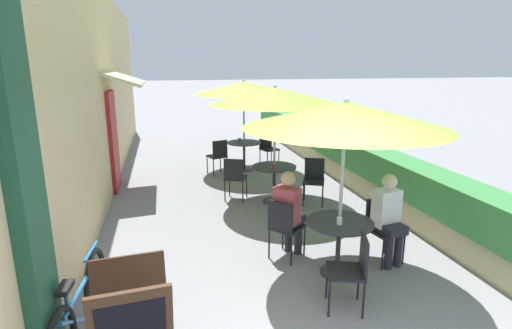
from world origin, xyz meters
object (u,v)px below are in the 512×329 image
object	(u,v)px
cafe_chair_near_back	(382,224)
cafe_chair_mid_right	(314,177)
cafe_chair_far_right	(218,154)
menu_board	(132,327)
cafe_chair_mid_left	(235,175)
cafe_chair_far_left	(268,146)
patio_umbrella_mid	(275,96)
coffee_cup_near	(339,221)
seated_patron_near_back	(389,216)
seated_patron_near_left	(289,210)
patio_table_near	(339,234)
coffee_cup_far	(240,140)
coffee_cup_mid	(273,166)
patio_umbrella_near	(346,115)
cafe_chair_near_right	(353,266)
patio_table_mid	(274,175)
bicycle_leaning	(80,309)
patio_table_far	(244,149)
cafe_chair_near_left	(284,224)
patio_umbrella_far	(244,88)

from	to	relation	value
cafe_chair_near_back	cafe_chair_mid_right	xyz separation A→B (m)	(-0.07, 2.39, 0.00)
cafe_chair_far_right	menu_board	xyz separation A→B (m)	(-1.58, -6.27, -0.01)
cafe_chair_mid_left	cafe_chair_far_left	size ratio (longest dim) A/B	1.00
patio_umbrella_mid	cafe_chair_far_right	world-z (taller)	patio_umbrella_mid
cafe_chair_near_back	coffee_cup_near	xyz separation A→B (m)	(-0.78, -0.31, 0.25)
cafe_chair_near_back	cafe_chair_mid_left	distance (m)	3.25
seated_patron_near_back	seated_patron_near_left	bearing A→B (deg)	-32.64
patio_umbrella_mid	cafe_chair_far_left	xyz separation A→B (m)	(0.60, 2.79, -1.55)
patio_umbrella_mid	coffee_cup_near	bearing A→B (deg)	-89.57
patio_table_near	seated_patron_near_left	xyz separation A→B (m)	(-0.48, 0.60, 0.14)
coffee_cup_near	coffee_cup_far	xyz separation A→B (m)	(-0.22, 5.50, 0.00)
coffee_cup_near	coffee_cup_mid	world-z (taller)	same
patio_umbrella_near	cafe_chair_near_back	bearing A→B (deg)	17.02
cafe_chair_near_right	patio_table_mid	xyz separation A→B (m)	(0.11, 3.60, 0.03)
patio_table_mid	patio_umbrella_mid	size ratio (longest dim) A/B	0.35
cafe_chair_mid_left	coffee_cup_far	bearing A→B (deg)	100.60
cafe_chair_near_right	patio_table_mid	distance (m)	3.60
cafe_chair_mid_left	patio_umbrella_near	bearing A→B (deg)	-51.94
cafe_chair_far_right	patio_table_mid	bearing A→B (deg)	-88.17
patio_umbrella_near	cafe_chair_near_back	world-z (taller)	patio_umbrella_near
seated_patron_near_back	bicycle_leaning	xyz separation A→B (m)	(-3.73, -0.80, -0.32)
cafe_chair_mid_left	coffee_cup_mid	xyz separation A→B (m)	(0.66, -0.38, 0.25)
cafe_chair_mid_left	menu_board	xyz separation A→B (m)	(-1.65, -4.35, -0.01)
bicycle_leaning	patio_umbrella_near	bearing A→B (deg)	18.86
cafe_chair_near_right	cafe_chair_near_back	bearing A→B (deg)	-24.31
seated_patron_near_back	cafe_chair_mid_left	size ratio (longest dim) A/B	1.44
seated_patron_near_left	cafe_chair_near_back	bearing A→B (deg)	31.60
patio_table_mid	coffee_cup_mid	xyz separation A→B (m)	(-0.07, -0.15, 0.22)
patio_table_far	menu_board	world-z (taller)	menu_board
cafe_chair_near_left	coffee_cup_near	size ratio (longest dim) A/B	9.67
cafe_chair_near_right	coffee_cup_mid	bearing A→B (deg)	18.05
cafe_chair_near_back	patio_umbrella_far	distance (m)	5.40
patio_table_mid	cafe_chair_far_left	distance (m)	2.85
seated_patron_near_left	patio_table_mid	size ratio (longest dim) A/B	1.46
cafe_chair_near_left	cafe_chair_far_right	world-z (taller)	same
cafe_chair_near_right	coffee_cup_near	distance (m)	0.72
cafe_chair_near_left	coffee_cup_near	bearing A→B (deg)	-0.80
patio_umbrella_near	seated_patron_near_back	world-z (taller)	patio_umbrella_near
seated_patron_near_back	coffee_cup_mid	xyz separation A→B (m)	(-0.89, 2.59, 0.08)
patio_umbrella_near	patio_table_mid	world-z (taller)	patio_umbrella_near
patio_table_near	seated_patron_near_back	distance (m)	0.78
cafe_chair_near_back	cafe_chair_far_right	world-z (taller)	same
coffee_cup_near	cafe_chair_mid_left	size ratio (longest dim) A/B	0.10
coffee_cup_mid	bicycle_leaning	world-z (taller)	coffee_cup_mid
patio_umbrella_far	menu_board	distance (m)	7.14
coffee_cup_far	menu_board	size ratio (longest dim) A/B	0.09
seated_patron_near_left	menu_board	world-z (taller)	seated_patron_near_left
coffee_cup_mid	cafe_chair_far_left	distance (m)	3.02
cafe_chair_near_left	menu_board	bearing A→B (deg)	-87.71
patio_table_far	cafe_chair_near_left	bearing A→B (deg)	-94.76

